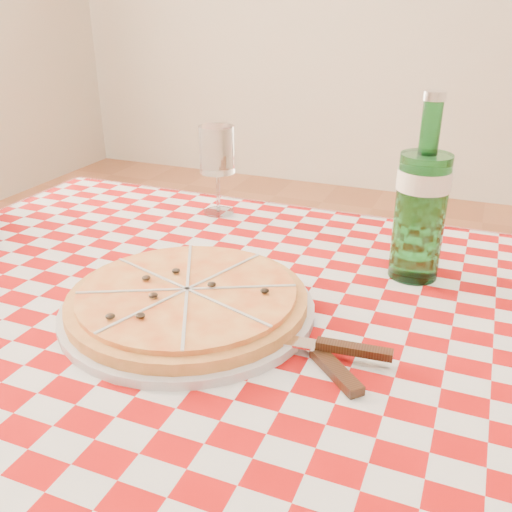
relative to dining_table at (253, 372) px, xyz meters
The scene contains 6 objects.
dining_table is the anchor object (origin of this frame).
tablecloth 0.09m from the dining_table, ahead, with size 1.30×0.90×0.01m, color #9B0A09.
pizza_plate 0.15m from the dining_table, 160.51° to the right, with size 0.35×0.35×0.05m, color #C78D42, non-canonical shape.
water_bottle 0.37m from the dining_table, 47.98° to the left, with size 0.08×0.08×0.28m, color #196724, non-canonical shape.
wine_glass 0.45m from the dining_table, 122.28° to the left, with size 0.07×0.07×0.18m, color white, non-canonical shape.
cutlery 0.17m from the dining_table, 29.84° to the right, with size 0.23×0.19×0.03m, color silver, non-canonical shape.
Camera 1 is at (0.26, -0.64, 1.16)m, focal length 40.00 mm.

